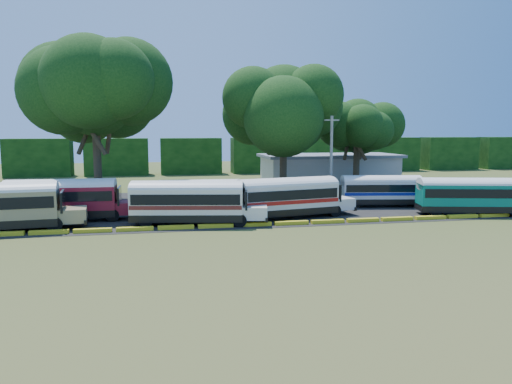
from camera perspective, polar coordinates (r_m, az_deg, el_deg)
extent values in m
plane|color=#2F4C19|center=(37.54, -2.17, -4.32)|extent=(160.00, 160.00, 0.00)
cube|color=black|center=(49.37, -3.28, -1.53)|extent=(64.00, 24.00, 0.02)
cube|color=yellow|center=(39.47, -26.87, -4.31)|extent=(2.70, 0.45, 0.30)
cube|color=yellow|center=(38.77, -22.58, -4.28)|extent=(2.70, 0.45, 0.30)
cube|color=yellow|center=(38.30, -18.16, -4.22)|extent=(2.70, 0.45, 0.30)
cube|color=yellow|center=(38.05, -13.66, -4.13)|extent=(2.70, 0.45, 0.30)
cube|color=yellow|center=(38.05, -9.13, -4.02)|extent=(2.70, 0.45, 0.30)
cube|color=yellow|center=(38.28, -4.63, -3.88)|extent=(2.70, 0.45, 0.30)
cube|color=yellow|center=(38.74, -0.21, -3.73)|extent=(2.70, 0.45, 0.30)
cube|color=yellow|center=(39.42, 4.07, -3.55)|extent=(2.70, 0.45, 0.30)
cube|color=yellow|center=(40.32, 8.19, -3.37)|extent=(2.70, 0.45, 0.30)
cube|color=yellow|center=(41.41, 12.11, -3.18)|extent=(2.70, 0.45, 0.30)
cube|color=yellow|center=(42.69, 15.81, -2.98)|extent=(2.70, 0.45, 0.30)
cube|color=yellow|center=(44.14, 19.28, -2.79)|extent=(2.70, 0.45, 0.30)
cube|color=yellow|center=(45.73, 22.52, -2.59)|extent=(2.70, 0.45, 0.30)
cube|color=yellow|center=(47.47, 25.53, -2.41)|extent=(2.70, 0.45, 0.30)
cube|color=#BDB6AD|center=(70.72, 8.36, 2.51)|extent=(18.00, 8.00, 3.60)
cube|color=#5B5F63|center=(70.58, 8.38, 4.13)|extent=(19.00, 9.00, 0.40)
cube|color=black|center=(86.34, -23.58, 3.62)|extent=(10.00, 4.00, 6.00)
cube|color=black|center=(84.64, -15.60, 3.90)|extent=(10.00, 4.00, 6.00)
cube|color=black|center=(84.63, -7.45, 4.10)|extent=(10.00, 4.00, 6.00)
cube|color=black|center=(86.30, 0.54, 4.22)|extent=(10.00, 4.00, 6.00)
cube|color=black|center=(89.57, 8.09, 4.26)|extent=(10.00, 4.00, 6.00)
cube|color=black|center=(94.26, 15.00, 4.23)|extent=(10.00, 4.00, 6.00)
cube|color=black|center=(100.17, 21.18, 4.15)|extent=(10.00, 4.00, 6.00)
cube|color=black|center=(107.11, 26.61, 4.04)|extent=(10.00, 4.00, 6.00)
cylinder|color=black|center=(39.38, -22.01, -3.49)|extent=(1.12, 0.41, 1.10)
cylinder|color=black|center=(41.69, -21.72, -2.90)|extent=(1.12, 0.41, 1.10)
cube|color=#95855B|center=(40.36, -20.18, -2.44)|extent=(2.19, 2.59, 1.04)
cube|color=black|center=(40.25, -21.23, -0.97)|extent=(0.39, 2.53, 1.51)
cube|color=black|center=(40.38, -18.83, -3.01)|extent=(0.44, 2.70, 0.33)
cylinder|color=black|center=(42.18, -16.07, -2.59)|extent=(1.05, 0.32, 1.05)
cylinder|color=black|center=(44.38, -15.78, -2.11)|extent=(1.05, 0.32, 1.05)
cylinder|color=black|center=(43.50, -25.44, -2.73)|extent=(1.05, 0.32, 1.05)
cylinder|color=black|center=(45.64, -24.71, -2.25)|extent=(1.05, 0.32, 1.05)
cube|color=black|center=(43.86, -21.25, -2.23)|extent=(8.63, 2.80, 0.58)
cube|color=maroon|center=(43.68, -21.32, -0.63)|extent=(8.63, 2.80, 1.91)
cube|color=black|center=(43.66, -21.33, -0.33)|extent=(8.29, 2.85, 0.80)
ellipsoid|color=silver|center=(43.57, -21.38, 0.62)|extent=(8.63, 2.80, 1.18)
cube|color=maroon|center=(43.11, -14.42, -1.70)|extent=(1.93, 2.34, 0.99)
cube|color=black|center=(43.02, -15.34, -0.37)|extent=(0.21, 2.41, 1.44)
cube|color=black|center=(43.12, -13.23, -2.23)|extent=(0.24, 2.57, 0.31)
cube|color=black|center=(44.89, -26.56, -2.43)|extent=(0.24, 2.57, 0.31)
cylinder|color=black|center=(38.28, -1.86, -3.29)|extent=(1.09, 0.49, 1.06)
cylinder|color=black|center=(40.51, -1.80, -2.70)|extent=(1.09, 0.49, 1.06)
cylinder|color=black|center=(39.08, -12.48, -3.24)|extent=(1.09, 0.49, 1.06)
cylinder|color=black|center=(41.27, -11.84, -2.67)|extent=(1.09, 0.49, 1.06)
cube|color=black|center=(39.66, -7.81, -2.75)|extent=(9.01, 4.20, 0.58)
cube|color=white|center=(39.46, -7.84, -0.96)|extent=(9.01, 4.20, 1.93)
cube|color=black|center=(39.43, -7.84, -0.62)|extent=(8.68, 4.20, 0.81)
cube|color=maroon|center=(39.52, -7.83, -1.51)|extent=(8.93, 4.23, 0.32)
ellipsoid|color=silver|center=(39.34, -7.86, 0.44)|extent=(9.01, 4.20, 1.19)
cube|color=white|center=(39.31, -0.14, -2.30)|extent=(2.30, 2.64, 1.00)
cube|color=black|center=(39.15, -1.11, -0.81)|extent=(0.61, 2.42, 1.45)
cube|color=black|center=(39.40, 1.17, -2.91)|extent=(0.67, 2.58, 0.32)
cube|color=black|center=(40.42, -13.85, -2.86)|extent=(0.67, 2.58, 0.32)
cylinder|color=black|center=(45.13, -1.98, -1.79)|extent=(0.90, 0.30, 0.89)
cylinder|color=black|center=(47.00, -2.22, -1.43)|extent=(0.90, 0.30, 0.89)
cylinder|color=black|center=(44.90, -9.68, -1.93)|extent=(0.90, 0.30, 0.89)
cylinder|color=black|center=(46.78, -9.61, -1.57)|extent=(0.90, 0.30, 0.89)
cube|color=black|center=(45.82, -6.42, -1.53)|extent=(7.41, 2.66, 0.49)
cube|color=white|center=(45.67, -6.44, -0.22)|extent=(7.41, 2.66, 1.63)
cube|color=black|center=(45.65, -6.44, 0.02)|extent=(7.12, 2.69, 0.68)
cube|color=#4F1514|center=(45.72, -6.43, -0.62)|extent=(7.34, 2.69, 0.27)
ellipsoid|color=silver|center=(45.57, -6.45, 0.80)|extent=(7.41, 2.66, 1.00)
cube|color=white|center=(46.11, -0.90, -1.09)|extent=(1.71, 2.05, 0.84)
cube|color=black|center=(45.93, -1.59, -0.03)|extent=(0.26, 2.05, 1.22)
cube|color=black|center=(46.26, 0.03, -1.51)|extent=(0.29, 2.18, 0.27)
cube|color=black|center=(45.88, -10.92, -1.71)|extent=(0.29, 2.18, 0.27)
cylinder|color=black|center=(43.31, 9.04, -2.15)|extent=(1.08, 0.50, 1.04)
cylinder|color=black|center=(45.18, 7.53, -1.74)|extent=(1.08, 0.50, 1.04)
cylinder|color=black|center=(40.03, 0.40, -2.83)|extent=(1.08, 0.50, 1.04)
cylinder|color=black|center=(42.05, -0.81, -2.34)|extent=(1.08, 0.50, 1.04)
cube|color=black|center=(42.26, 3.56, -2.09)|extent=(8.89, 4.28, 0.57)
cube|color=silver|center=(42.08, 3.57, -0.43)|extent=(8.89, 4.28, 1.91)
cube|color=black|center=(42.05, 3.57, -0.13)|extent=(8.57, 4.27, 0.80)
cube|color=#A21510|center=(42.13, 3.57, -0.95)|extent=(8.82, 4.30, 0.31)
ellipsoid|color=silver|center=(41.97, 3.58, 0.86)|extent=(8.89, 4.28, 1.17)
cube|color=silver|center=(44.77, 9.53, -1.25)|extent=(2.30, 2.62, 0.99)
cube|color=black|center=(44.29, 8.84, 0.00)|extent=(0.64, 2.38, 1.43)
cube|color=black|center=(45.31, 10.47, -1.70)|extent=(0.70, 2.54, 0.31)
cube|color=black|center=(40.59, -1.78, -2.62)|extent=(0.70, 2.54, 0.31)
cylinder|color=black|center=(50.26, 18.27, -1.21)|extent=(0.95, 0.41, 0.92)
cylinder|color=black|center=(52.10, 17.53, -0.89)|extent=(0.95, 0.41, 0.92)
cylinder|color=black|center=(48.49, 11.29, -1.28)|extent=(0.95, 0.41, 0.92)
cylinder|color=black|center=(50.39, 10.79, -0.95)|extent=(0.95, 0.41, 0.92)
cube|color=black|center=(50.07, 14.02, -0.93)|extent=(7.83, 3.55, 0.51)
cube|color=silver|center=(49.94, 14.06, 0.31)|extent=(7.83, 3.55, 1.68)
cube|color=black|center=(49.91, 14.07, 0.54)|extent=(7.54, 3.55, 0.71)
cube|color=navy|center=(49.98, 14.05, -0.07)|extent=(7.76, 3.57, 0.28)
ellipsoid|color=silver|center=(49.85, 14.09, 1.27)|extent=(7.83, 3.55, 1.04)
cube|color=silver|center=(51.47, 18.97, -0.58)|extent=(1.98, 2.28, 0.87)
cube|color=black|center=(51.16, 18.41, 0.41)|extent=(0.50, 2.11, 1.26)
cube|color=black|center=(51.80, 19.77, -0.98)|extent=(0.55, 2.25, 0.28)
cube|color=black|center=(49.21, 9.84, -1.07)|extent=(0.55, 2.25, 0.28)
cylinder|color=black|center=(49.93, 26.56, -1.62)|extent=(1.03, 0.51, 0.99)
cylinder|color=black|center=(45.59, 19.86, -2.06)|extent=(1.03, 0.51, 0.99)
cylinder|color=black|center=(47.59, 19.11, -1.65)|extent=(1.03, 0.51, 0.99)
cube|color=black|center=(47.48, 22.82, -1.66)|extent=(8.50, 4.39, 0.55)
cube|color=#066E5A|center=(47.33, 22.88, -0.25)|extent=(8.50, 4.39, 1.82)
cube|color=black|center=(47.30, 22.90, 0.01)|extent=(8.20, 4.37, 0.76)
ellipsoid|color=silver|center=(47.23, 22.94, 0.84)|extent=(8.50, 4.39, 1.12)
cube|color=black|center=(46.26, 18.13, -1.80)|extent=(0.77, 2.40, 0.30)
cylinder|color=#34291A|center=(52.52, -17.65, 2.87)|extent=(0.80, 0.80, 7.68)
cylinder|color=#34291A|center=(52.72, -16.41, 6.51)|extent=(1.36, 2.76, 4.37)
cylinder|color=#34291A|center=(53.34, -18.76, 6.43)|extent=(2.12, 2.41, 4.37)
cylinder|color=#34291A|center=(51.15, -18.19, 6.43)|extent=(2.81, 0.92, 4.37)
ellipsoid|color=black|center=(52.53, -17.96, 10.89)|extent=(11.93, 11.93, 8.75)
cylinder|color=#34291A|center=(56.15, 3.13, 3.19)|extent=(0.80, 0.80, 7.15)
cylinder|color=#34291A|center=(56.77, 4.24, 6.32)|extent=(1.31, 2.61, 4.09)
cylinder|color=#34291A|center=(56.59, 1.96, 6.33)|extent=(2.02, 2.29, 4.09)
cylinder|color=#34291A|center=(54.73, 3.26, 6.29)|extent=(2.65, 0.89, 4.09)
ellipsoid|color=black|center=(56.09, 3.18, 10.22)|extent=(11.14, 11.14, 8.17)
cylinder|color=#34291A|center=(64.76, 11.39, 2.90)|extent=(0.80, 0.80, 5.58)
cylinder|color=#34291A|center=(65.52, 12.28, 5.02)|extent=(1.14, 2.15, 3.24)
cylinder|color=#34291A|center=(65.03, 10.35, 5.05)|extent=(1.70, 1.91, 3.24)
cylinder|color=#34291A|center=(63.37, 11.71, 4.96)|extent=(2.17, 0.80, 3.24)
ellipsoid|color=black|center=(64.60, 11.51, 7.75)|extent=(8.28, 8.28, 6.07)
cylinder|color=gray|center=(51.58, 8.58, 3.71)|extent=(0.30, 0.30, 8.84)
cube|color=gray|center=(51.50, 8.67, 8.13)|extent=(1.60, 0.12, 0.12)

